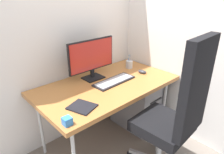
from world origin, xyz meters
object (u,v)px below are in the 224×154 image
object	(u,v)px
monitor	(92,57)
notebook	(82,107)
mouse	(142,72)
desk_clamp_accessory	(67,121)
office_chair	(176,112)
pen_holder	(129,64)
filing_cabinet	(137,101)
keyboard	(114,81)

from	to	relation	value
monitor	notebook	bearing A→B (deg)	-136.07
mouse	desk_clamp_accessory	world-z (taller)	desk_clamp_accessory
office_chair	desk_clamp_accessory	distance (m)	0.88
notebook	desk_clamp_accessory	xyz separation A→B (m)	(-0.21, -0.12, 0.02)
pen_holder	desk_clamp_accessory	bearing A→B (deg)	-157.84
filing_cabinet	pen_holder	distance (m)	0.48
keyboard	pen_holder	bearing A→B (deg)	22.59
desk_clamp_accessory	monitor	bearing A→B (deg)	39.78
office_chair	monitor	size ratio (longest dim) A/B	2.37
filing_cabinet	mouse	xyz separation A→B (m)	(-0.01, -0.06, 0.42)
monitor	desk_clamp_accessory	bearing A→B (deg)	-140.22
notebook	desk_clamp_accessory	size ratio (longest dim) A/B	3.37
office_chair	keyboard	world-z (taller)	office_chair
keyboard	desk_clamp_accessory	world-z (taller)	desk_clamp_accessory
notebook	office_chair	bearing A→B (deg)	-61.55
keyboard	notebook	xyz separation A→B (m)	(-0.53, -0.18, -0.00)
filing_cabinet	mouse	world-z (taller)	mouse
monitor	mouse	size ratio (longest dim) A/B	5.41
filing_cabinet	keyboard	world-z (taller)	keyboard
notebook	keyboard	bearing A→B (deg)	0.07
keyboard	pen_holder	world-z (taller)	pen_holder
notebook	filing_cabinet	bearing A→B (deg)	-7.14
keyboard	notebook	bearing A→B (deg)	-161.26
mouse	desk_clamp_accessory	distance (m)	1.16
filing_cabinet	notebook	xyz separation A→B (m)	(-0.93, -0.19, 0.41)
desk_clamp_accessory	office_chair	bearing A→B (deg)	-27.83
keyboard	desk_clamp_accessory	distance (m)	0.80
office_chair	mouse	world-z (taller)	office_chair
monitor	keyboard	bearing A→B (deg)	-66.67
monitor	office_chair	bearing A→B (deg)	-81.64
monitor	pen_holder	size ratio (longest dim) A/B	3.34
filing_cabinet	monitor	bearing A→B (deg)	155.87
keyboard	monitor	bearing A→B (deg)	113.33
filing_cabinet	pen_holder	xyz separation A→B (m)	(0.01, 0.16, 0.45)
keyboard	office_chair	bearing A→B (deg)	-86.98
office_chair	desk_clamp_accessory	xyz separation A→B (m)	(-0.78, 0.41, 0.07)
notebook	desk_clamp_accessory	world-z (taller)	desk_clamp_accessory
desk_clamp_accessory	filing_cabinet	bearing A→B (deg)	15.09
office_chair	notebook	world-z (taller)	office_chair
monitor	notebook	xyz separation A→B (m)	(-0.43, -0.42, -0.23)
mouse	notebook	distance (m)	0.93
filing_cabinet	mouse	bearing A→B (deg)	-97.33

